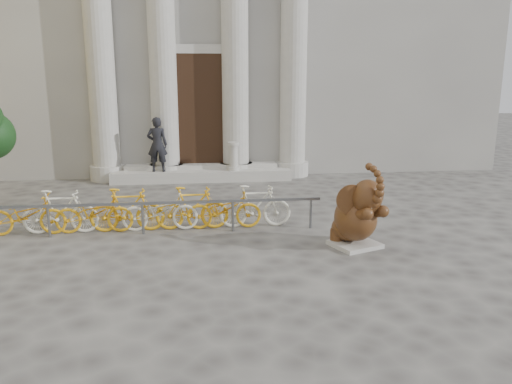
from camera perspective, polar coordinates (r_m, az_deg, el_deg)
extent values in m
plane|color=#474442|center=(8.18, -5.31, -11.62)|extent=(80.00, 80.00, 0.00)
cube|color=gray|center=(22.60, -6.76, 19.39)|extent=(22.00, 10.00, 12.00)
cube|color=black|center=(17.40, -6.39, 9.19)|extent=(2.40, 0.16, 4.00)
cylinder|color=#A8A59E|center=(17.53, -17.38, 14.29)|extent=(0.90, 0.90, 8.00)
cylinder|color=#A8A59E|center=(17.29, -10.64, 14.67)|extent=(0.90, 0.90, 8.00)
cylinder|color=#A8A59E|center=(17.31, -2.41, 14.87)|extent=(0.90, 0.90, 8.00)
cylinder|color=#A8A59E|center=(17.58, 4.32, 14.81)|extent=(0.90, 0.90, 8.00)
cube|color=#A8A59E|center=(17.15, -6.19, 2.00)|extent=(6.00, 1.20, 0.36)
cube|color=#A8A59E|center=(10.54, 11.22, -5.88)|extent=(1.12, 1.07, 0.09)
ellipsoid|color=black|center=(10.59, 10.63, -3.99)|extent=(0.96, 0.94, 0.57)
ellipsoid|color=black|center=(10.39, 11.29, -2.91)|extent=(1.18, 1.31, 0.93)
cylinder|color=black|center=(10.57, 9.18, -4.81)|extent=(0.35, 0.35, 0.23)
cylinder|color=black|center=(10.86, 11.21, -4.42)|extent=(0.35, 0.35, 0.23)
cylinder|color=black|center=(9.95, 11.75, -2.56)|extent=(0.39, 0.57, 0.35)
cylinder|color=black|center=(10.20, 13.45, -2.27)|extent=(0.39, 0.57, 0.35)
ellipsoid|color=black|center=(10.03, 12.57, -0.60)|extent=(0.77, 0.75, 0.71)
cylinder|color=black|center=(9.92, 10.83, -0.87)|extent=(0.61, 0.08, 0.61)
cylinder|color=black|center=(10.31, 13.46, -0.48)|extent=(0.50, 0.42, 0.61)
cone|color=beige|center=(9.86, 12.73, -1.68)|extent=(0.17, 0.20, 0.10)
cone|color=beige|center=(10.00, 13.66, -1.53)|extent=(0.08, 0.21, 0.10)
cube|color=slate|center=(11.24, -12.91, -1.29)|extent=(8.00, 0.06, 0.06)
cylinder|color=slate|center=(11.72, -22.60, -3.16)|extent=(0.06, 0.06, 0.70)
cylinder|color=slate|center=(11.33, -12.82, -3.00)|extent=(0.06, 0.06, 0.70)
cylinder|color=slate|center=(11.29, -2.67, -2.75)|extent=(0.06, 0.06, 0.70)
cylinder|color=slate|center=(11.55, 6.28, -2.45)|extent=(0.06, 0.06, 0.70)
imported|color=#EAA514|center=(12.07, -24.81, -2.18)|extent=(1.70, 0.50, 1.00)
imported|color=silver|center=(11.87, -21.48, -2.12)|extent=(1.66, 0.47, 1.00)
imported|color=#EAA514|center=(11.70, -18.04, -2.06)|extent=(1.70, 0.50, 1.00)
imported|color=#EAA514|center=(11.58, -14.52, -1.99)|extent=(1.66, 0.47, 1.00)
imported|color=silver|center=(11.50, -10.93, -1.91)|extent=(1.70, 0.50, 1.00)
imported|color=#EAA514|center=(11.47, -7.32, -1.82)|extent=(1.66, 0.47, 1.00)
imported|color=#EAA514|center=(11.48, -3.69, -1.72)|extent=(1.70, 0.50, 1.00)
imported|color=silver|center=(11.54, -0.09, -1.62)|extent=(1.66, 0.47, 1.00)
imported|color=black|center=(16.79, -11.22, 5.35)|extent=(0.69, 0.48, 1.81)
cylinder|color=#A8A59E|center=(16.86, -2.56, 2.69)|extent=(0.39, 0.39, 0.12)
cylinder|color=#A8A59E|center=(16.79, -2.58, 3.97)|extent=(0.27, 0.27, 0.87)
cylinder|color=#A8A59E|center=(16.73, -2.59, 5.54)|extent=(0.39, 0.39, 0.10)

